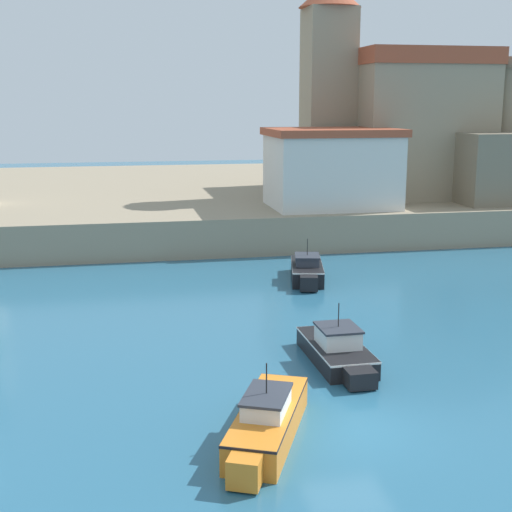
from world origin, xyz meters
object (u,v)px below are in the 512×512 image
Objects in this scene: church at (391,118)px; harbor_shed_near_wharf at (332,168)px; motorboat_orange_0 at (267,421)px; motorboat_black_6 at (337,350)px; motorboat_black_4 at (307,270)px.

church is 10.88m from harbor_shed_near_wharf.
motorboat_orange_0 is 1.09× the size of motorboat_black_6.
harbor_shed_near_wharf reaches higher than motorboat_black_4.
motorboat_orange_0 is at bearing -116.28° from church.
motorboat_black_6 is (3.88, 5.55, -0.06)m from motorboat_orange_0.
motorboat_orange_0 is 0.66× the size of harbor_shed_near_wharf.
motorboat_black_6 is at bearing -100.07° from motorboat_black_4.
church is at bearing 65.47° from motorboat_black_6.
harbor_shed_near_wharf is at bearing 73.63° from motorboat_black_6.
harbor_shed_near_wharf is at bearing -133.59° from church.
motorboat_black_6 is at bearing -114.53° from church.
motorboat_black_6 is at bearing 55.02° from motorboat_orange_0.
harbor_shed_near_wharf is at bearing 66.60° from motorboat_black_4.
motorboat_orange_0 is 19.08m from motorboat_black_4.
motorboat_black_4 is at bearing 79.93° from motorboat_black_6.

